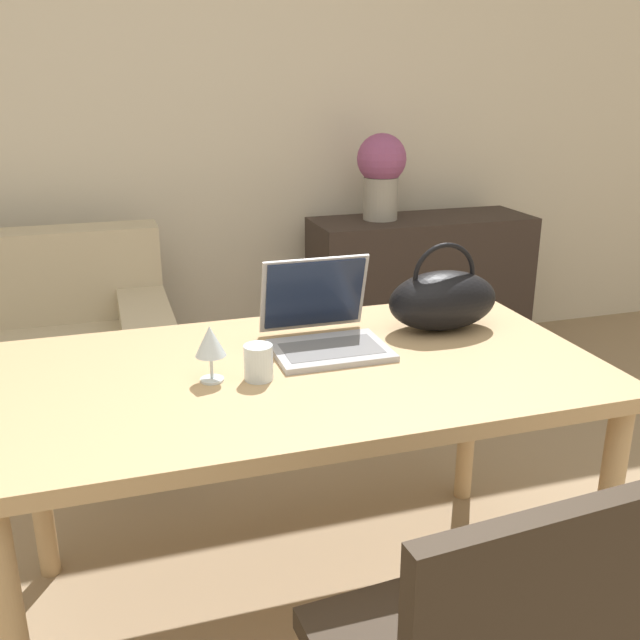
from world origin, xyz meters
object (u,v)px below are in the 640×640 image
at_px(handbag, 443,299).
at_px(flower_vase, 381,170).
at_px(wine_glass, 210,343).
at_px(laptop, 323,323).
at_px(drinking_glass, 258,362).

distance_m(handbag, flower_vase, 1.55).
distance_m(wine_glass, flower_vase, 2.00).
xyz_separation_m(wine_glass, flower_vase, (1.11, 1.66, 0.17)).
xyz_separation_m(wine_glass, handbag, (0.70, 0.17, -0.01)).
relative_size(wine_glass, handbag, 0.43).
relative_size(wine_glass, flower_vase, 0.34).
distance_m(laptop, drinking_glass, 0.29).
bearing_deg(drinking_glass, handbag, 18.46).
distance_m(laptop, flower_vase, 1.70).
distance_m(drinking_glass, flower_vase, 1.97).
xyz_separation_m(handbag, flower_vase, (0.41, 1.48, 0.18)).
bearing_deg(laptop, flower_vase, 62.64).
bearing_deg(wine_glass, handbag, 13.83).
height_order(drinking_glass, flower_vase, flower_vase).
height_order(handbag, flower_vase, flower_vase).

